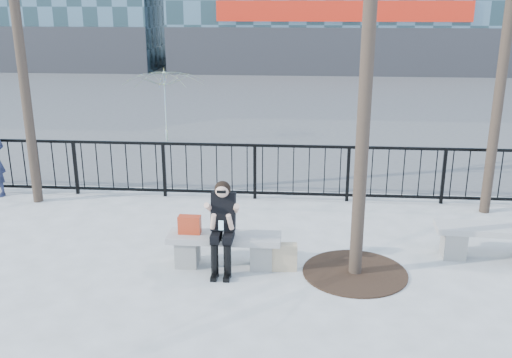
{
  "coord_description": "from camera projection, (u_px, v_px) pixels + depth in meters",
  "views": [
    {
      "loc": [
        1.08,
        -7.59,
        3.76
      ],
      "look_at": [
        0.4,
        0.8,
        1.1
      ],
      "focal_mm": 40.0,
      "sensor_mm": 36.0,
      "label": 1
    }
  ],
  "objects": [
    {
      "name": "ground",
      "position": [
        225.0,
        265.0,
        8.43
      ],
      "size": [
        120.0,
        120.0,
        0.0
      ],
      "primitive_type": "plane",
      "color": "gray",
      "rests_on": "ground"
    },
    {
      "name": "tree_grate",
      "position": [
        355.0,
        272.0,
        8.19
      ],
      "size": [
        1.5,
        1.5,
        0.02
      ],
      "primitive_type": "cylinder",
      "color": "black",
      "rests_on": "ground"
    },
    {
      "name": "shopping_bag",
      "position": [
        282.0,
        257.0,
        8.24
      ],
      "size": [
        0.44,
        0.19,
        0.4
      ],
      "primitive_type": "cube",
      "rotation": [
        0.0,
        0.0,
        0.09
      ],
      "color": "#CEB091",
      "rests_on": "ground"
    },
    {
      "name": "bench_main",
      "position": [
        224.0,
        247.0,
        8.34
      ],
      "size": [
        1.65,
        0.46,
        0.49
      ],
      "color": "slate",
      "rests_on": "ground"
    },
    {
      "name": "seated_woman",
      "position": [
        222.0,
        227.0,
        8.08
      ],
      "size": [
        0.5,
        0.64,
        1.34
      ],
      "color": "black",
      "rests_on": "ground"
    },
    {
      "name": "street_surface",
      "position": [
        275.0,
        98.0,
        22.69
      ],
      "size": [
        60.0,
        23.0,
        0.01
      ],
      "primitive_type": "cube",
      "color": "#474747",
      "rests_on": "ground"
    },
    {
      "name": "handbag",
      "position": [
        190.0,
        225.0,
        8.31
      ],
      "size": [
        0.33,
        0.16,
        0.27
      ],
      "primitive_type": "cube",
      "rotation": [
        0.0,
        0.0,
        -0.02
      ],
      "color": "#B53116",
      "rests_on": "bench_main"
    },
    {
      "name": "railing",
      "position": [
        245.0,
        171.0,
        11.12
      ],
      "size": [
        14.0,
        0.06,
        1.1
      ],
      "color": "black",
      "rests_on": "ground"
    },
    {
      "name": "bench_second",
      "position": [
        493.0,
        239.0,
        8.6
      ],
      "size": [
        1.7,
        0.47,
        0.5
      ],
      "rotation": [
        0.0,
        0.0,
        -0.06
      ],
      "color": "slate",
      "rests_on": "ground"
    },
    {
      "name": "vendor_umbrella",
      "position": [
        165.0,
        106.0,
        15.43
      ],
      "size": [
        2.62,
        2.65,
        2.02
      ],
      "primitive_type": "imported",
      "rotation": [
        0.0,
        0.0,
        0.21
      ],
      "color": "yellow",
      "rests_on": "ground"
    }
  ]
}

